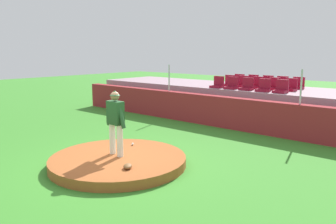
{
  "coord_description": "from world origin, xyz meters",
  "views": [
    {
      "loc": [
        6.42,
        -5.45,
        2.92
      ],
      "look_at": [
        0.0,
        1.98,
        1.14
      ],
      "focal_mm": 35.67,
      "sensor_mm": 36.0,
      "label": 1
    }
  ],
  "objects_px": {
    "stadium_chair_13": "(281,84)",
    "pitcher": "(116,118)",
    "fielding_glove": "(128,166)",
    "stadium_chair_1": "(232,85)",
    "stadium_chair_2": "(247,86)",
    "stadium_chair_14": "(298,85)",
    "stadium_chair_7": "(257,85)",
    "stadium_chair_0": "(218,84)",
    "stadium_chair_11": "(252,82)",
    "stadium_chair_4": "(281,89)",
    "stadium_chair_5": "(229,83)",
    "stadium_chair_6": "(243,84)",
    "stadium_chair_8": "(273,86)",
    "baseball": "(133,144)",
    "stadium_chair_3": "(264,87)",
    "stadium_chair_9": "(290,87)",
    "stadium_chair_10": "(238,81)",
    "stadium_chair_12": "(267,83)"
  },
  "relations": [
    {
      "from": "stadium_chair_8",
      "to": "stadium_chair_9",
      "type": "xyz_separation_m",
      "value": [
        0.69,
        0.03,
        0.0
      ]
    },
    {
      "from": "stadium_chair_3",
      "to": "stadium_chair_14",
      "type": "distance_m",
      "value": 1.95
    },
    {
      "from": "stadium_chair_1",
      "to": "stadium_chair_13",
      "type": "height_order",
      "value": "same"
    },
    {
      "from": "stadium_chair_6",
      "to": "stadium_chair_12",
      "type": "xyz_separation_m",
      "value": [
        0.7,
        0.91,
        0.0
      ]
    },
    {
      "from": "stadium_chair_0",
      "to": "fielding_glove",
      "type": "bearing_deg",
      "value": 107.21
    },
    {
      "from": "stadium_chair_14",
      "to": "stadium_chair_9",
      "type": "bearing_deg",
      "value": 92.15
    },
    {
      "from": "stadium_chair_2",
      "to": "stadium_chair_4",
      "type": "height_order",
      "value": "same"
    },
    {
      "from": "stadium_chair_9",
      "to": "stadium_chair_14",
      "type": "xyz_separation_m",
      "value": [
        -0.03,
        0.92,
        0.0
      ]
    },
    {
      "from": "stadium_chair_2",
      "to": "stadium_chair_12",
      "type": "height_order",
      "value": "same"
    },
    {
      "from": "stadium_chair_3",
      "to": "stadium_chair_9",
      "type": "bearing_deg",
      "value": -127.63
    },
    {
      "from": "stadium_chair_14",
      "to": "stadium_chair_7",
      "type": "bearing_deg",
      "value": 34.41
    },
    {
      "from": "stadium_chair_3",
      "to": "stadium_chair_8",
      "type": "distance_m",
      "value": 0.88
    },
    {
      "from": "stadium_chair_12",
      "to": "stadium_chair_2",
      "type": "bearing_deg",
      "value": 88.44
    },
    {
      "from": "stadium_chair_13",
      "to": "stadium_chair_0",
      "type": "bearing_deg",
      "value": 40.48
    },
    {
      "from": "stadium_chair_9",
      "to": "pitcher",
      "type": "bearing_deg",
      "value": 78.86
    },
    {
      "from": "stadium_chair_3",
      "to": "stadium_chair_4",
      "type": "height_order",
      "value": "same"
    },
    {
      "from": "stadium_chair_6",
      "to": "stadium_chair_11",
      "type": "bearing_deg",
      "value": -88.38
    },
    {
      "from": "stadium_chair_4",
      "to": "stadium_chair_5",
      "type": "height_order",
      "value": "same"
    },
    {
      "from": "pitcher",
      "to": "stadium_chair_11",
      "type": "xyz_separation_m",
      "value": [
        -0.59,
        8.72,
        0.3
      ]
    },
    {
      "from": "stadium_chair_2",
      "to": "stadium_chair_12",
      "type": "relative_size",
      "value": 1.0
    },
    {
      "from": "baseball",
      "to": "stadium_chair_6",
      "type": "bearing_deg",
      "value": 91.7
    },
    {
      "from": "fielding_glove",
      "to": "stadium_chair_0",
      "type": "relative_size",
      "value": 0.6
    },
    {
      "from": "stadium_chair_13",
      "to": "pitcher",
      "type": "bearing_deg",
      "value": 84.62
    },
    {
      "from": "stadium_chair_6",
      "to": "stadium_chair_8",
      "type": "xyz_separation_m",
      "value": [
        1.4,
        -0.02,
        0.0
      ]
    },
    {
      "from": "stadium_chair_2",
      "to": "stadium_chair_9",
      "type": "xyz_separation_m",
      "value": [
        1.44,
        0.89,
        0.0
      ]
    },
    {
      "from": "stadium_chair_8",
      "to": "stadium_chair_11",
      "type": "bearing_deg",
      "value": -33.51
    },
    {
      "from": "stadium_chair_11",
      "to": "stadium_chair_14",
      "type": "relative_size",
      "value": 1.0
    },
    {
      "from": "fielding_glove",
      "to": "stadium_chair_1",
      "type": "bearing_deg",
      "value": -26.54
    },
    {
      "from": "stadium_chair_0",
      "to": "stadium_chair_7",
      "type": "distance_m",
      "value": 1.68
    },
    {
      "from": "stadium_chair_10",
      "to": "stadium_chair_12",
      "type": "height_order",
      "value": "same"
    },
    {
      "from": "stadium_chair_12",
      "to": "stadium_chair_14",
      "type": "distance_m",
      "value": 1.36
    },
    {
      "from": "pitcher",
      "to": "stadium_chair_2",
      "type": "distance_m",
      "value": 6.92
    },
    {
      "from": "baseball",
      "to": "stadium_chair_14",
      "type": "relative_size",
      "value": 0.15
    },
    {
      "from": "stadium_chair_11",
      "to": "pitcher",
      "type": "bearing_deg",
      "value": 93.85
    },
    {
      "from": "stadium_chair_3",
      "to": "stadium_chair_11",
      "type": "bearing_deg",
      "value": -52.23
    },
    {
      "from": "fielding_glove",
      "to": "stadium_chair_9",
      "type": "distance_m",
      "value": 8.42
    },
    {
      "from": "stadium_chair_7",
      "to": "stadium_chair_5",
      "type": "bearing_deg",
      "value": -1.07
    },
    {
      "from": "stadium_chair_4",
      "to": "stadium_chair_12",
      "type": "relative_size",
      "value": 1.0
    },
    {
      "from": "stadium_chair_12",
      "to": "stadium_chair_13",
      "type": "height_order",
      "value": "same"
    },
    {
      "from": "stadium_chair_11",
      "to": "stadium_chair_4",
      "type": "bearing_deg",
      "value": 139.48
    },
    {
      "from": "fielding_glove",
      "to": "stadium_chair_1",
      "type": "relative_size",
      "value": 0.6
    },
    {
      "from": "stadium_chair_5",
      "to": "stadium_chair_1",
      "type": "bearing_deg",
      "value": 127.02
    },
    {
      "from": "stadium_chair_8",
      "to": "pitcher",
      "type": "bearing_deg",
      "value": 83.82
    },
    {
      "from": "stadium_chair_3",
      "to": "pitcher",
      "type": "bearing_deg",
      "value": 83.11
    },
    {
      "from": "stadium_chair_3",
      "to": "stadium_chair_6",
      "type": "relative_size",
      "value": 1.0
    },
    {
      "from": "baseball",
      "to": "stadium_chair_11",
      "type": "height_order",
      "value": "stadium_chair_11"
    },
    {
      "from": "baseball",
      "to": "stadium_chair_0",
      "type": "bearing_deg",
      "value": 98.96
    },
    {
      "from": "stadium_chair_3",
      "to": "stadium_chair_14",
      "type": "height_order",
      "value": "same"
    },
    {
      "from": "stadium_chair_3",
      "to": "stadium_chair_8",
      "type": "bearing_deg",
      "value": -90.67
    },
    {
      "from": "pitcher",
      "to": "stadium_chair_0",
      "type": "distance_m",
      "value": 7.0
    }
  ]
}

